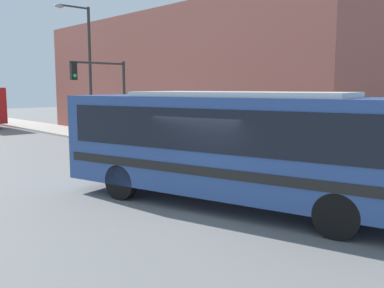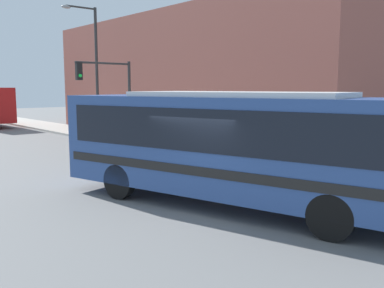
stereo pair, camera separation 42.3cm
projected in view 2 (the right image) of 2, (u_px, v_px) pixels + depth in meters
The scene contains 8 objects.
ground_plane at pixel (214, 209), 11.55m from camera, with size 120.00×120.00×0.00m, color slate.
sidewalk at pixel (82, 132), 30.48m from camera, with size 3.15×70.00×0.15m.
building_facade at pixel (190, 77), 28.05m from camera, with size 6.00×24.98×7.86m.
city_bus at pixel (237, 141), 11.46m from camera, with size 5.18×10.82×3.14m.
fire_hydrant at pixel (236, 154), 17.77m from camera, with size 0.25×0.34×0.72m.
traffic_light_pole at pixel (110, 87), 22.97m from camera, with size 3.28×0.35×4.52m.
parking_meter at pixel (158, 130), 21.83m from camera, with size 0.14×0.14×1.40m.
street_lamp at pixel (93, 62), 26.36m from camera, with size 2.24×0.28×7.94m.
Camera 2 is at (-7.78, -8.10, 3.25)m, focal length 40.00 mm.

